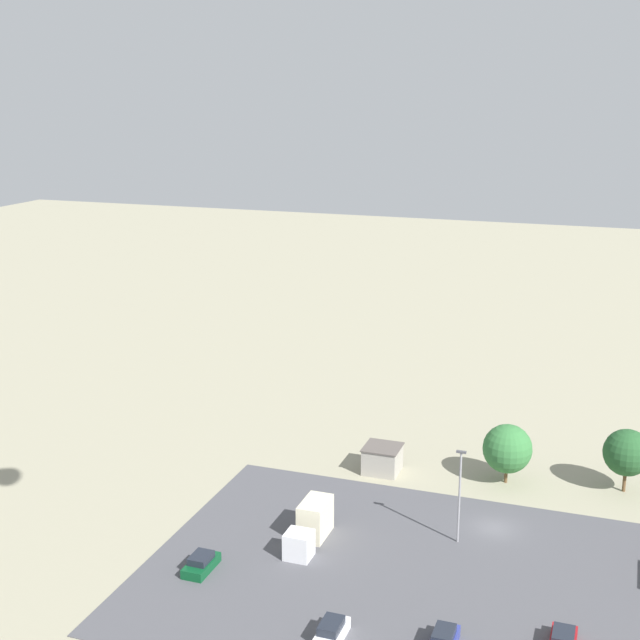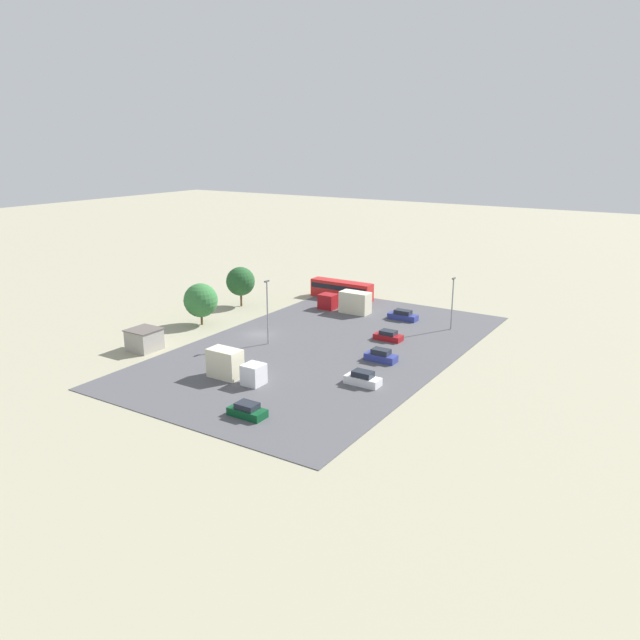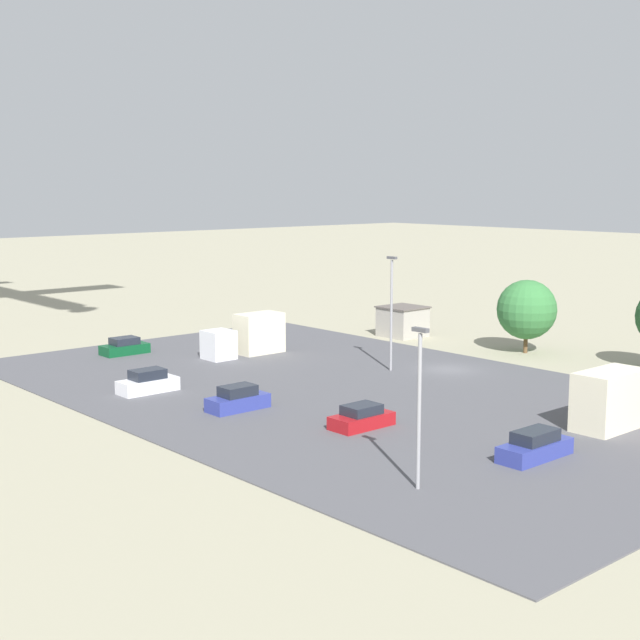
{
  "view_description": "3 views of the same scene",
  "coord_description": "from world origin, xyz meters",
  "px_view_note": "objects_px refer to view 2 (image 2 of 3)",
  "views": [
    {
      "loc": [
        -10.13,
        78.66,
        41.19
      ],
      "look_at": [
        9.38,
        23.68,
        25.8
      ],
      "focal_mm": 50.0,
      "sensor_mm": 36.0,
      "label": 1
    },
    {
      "loc": [
        69.08,
        54.36,
        27.66
      ],
      "look_at": [
        -2.29,
        9.17,
        3.14
      ],
      "focal_mm": 35.0,
      "sensor_mm": 36.0,
      "label": 2
    },
    {
      "loc": [
        -45.72,
        53.89,
        14.71
      ],
      "look_at": [
        3.03,
        11.13,
        4.85
      ],
      "focal_mm": 50.0,
      "sensor_mm": 36.0,
      "label": 3
    }
  ],
  "objects_px": {
    "shed_building": "(144,339)",
    "parked_car_1": "(403,316)",
    "parked_car_2": "(388,336)",
    "parked_truck_0": "(233,366)",
    "parked_car_4": "(247,411)",
    "parked_car_3": "(363,379)",
    "parked_truck_1": "(347,302)",
    "parked_car_0": "(381,356)",
    "bus": "(342,289)"
  },
  "relations": [
    {
      "from": "parked_car_4",
      "to": "parked_car_3",
      "type": "bearing_deg",
      "value": 157.1
    },
    {
      "from": "shed_building",
      "to": "parked_truck_0",
      "type": "xyz_separation_m",
      "value": [
        2.03,
        17.34,
        0.2
      ]
    },
    {
      "from": "shed_building",
      "to": "parked_car_3",
      "type": "height_order",
      "value": "shed_building"
    },
    {
      "from": "shed_building",
      "to": "bus",
      "type": "relative_size",
      "value": 0.34
    },
    {
      "from": "parked_car_4",
      "to": "parked_truck_0",
      "type": "xyz_separation_m",
      "value": [
        -7.3,
        -7.99,
        0.99
      ]
    },
    {
      "from": "parked_truck_0",
      "to": "parked_truck_1",
      "type": "height_order",
      "value": "parked_truck_1"
    },
    {
      "from": "parked_car_1",
      "to": "parked_car_4",
      "type": "height_order",
      "value": "parked_car_1"
    },
    {
      "from": "bus",
      "to": "parked_car_4",
      "type": "distance_m",
      "value": 51.24
    },
    {
      "from": "bus",
      "to": "parked_car_3",
      "type": "distance_m",
      "value": 41.27
    },
    {
      "from": "parked_truck_0",
      "to": "parked_truck_1",
      "type": "bearing_deg",
      "value": -173.85
    },
    {
      "from": "parked_car_2",
      "to": "parked_car_4",
      "type": "relative_size",
      "value": 0.99
    },
    {
      "from": "parked_truck_0",
      "to": "shed_building",
      "type": "bearing_deg",
      "value": -96.69
    },
    {
      "from": "parked_car_4",
      "to": "parked_truck_1",
      "type": "distance_m",
      "value": 42.54
    },
    {
      "from": "parked_car_4",
      "to": "parked_truck_1",
      "type": "relative_size",
      "value": 0.44
    },
    {
      "from": "bus",
      "to": "parked_car_0",
      "type": "height_order",
      "value": "bus"
    },
    {
      "from": "shed_building",
      "to": "parked_car_1",
      "type": "distance_m",
      "value": 39.88
    },
    {
      "from": "parked_car_2",
      "to": "parked_truck_0",
      "type": "distance_m",
      "value": 25.19
    },
    {
      "from": "parked_car_1",
      "to": "parked_car_4",
      "type": "bearing_deg",
      "value": 2.44
    },
    {
      "from": "shed_building",
      "to": "parked_car_4",
      "type": "bearing_deg",
      "value": 69.77
    },
    {
      "from": "parked_car_2",
      "to": "parked_car_0",
      "type": "bearing_deg",
      "value": 20.33
    },
    {
      "from": "shed_building",
      "to": "parked_car_0",
      "type": "height_order",
      "value": "shed_building"
    },
    {
      "from": "shed_building",
      "to": "parked_truck_1",
      "type": "bearing_deg",
      "value": 156.52
    },
    {
      "from": "shed_building",
      "to": "parked_car_2",
      "type": "bearing_deg",
      "value": 129.3
    },
    {
      "from": "shed_building",
      "to": "parked_car_3",
      "type": "distance_m",
      "value": 31.62
    },
    {
      "from": "bus",
      "to": "parked_car_1",
      "type": "bearing_deg",
      "value": 65.99
    },
    {
      "from": "bus",
      "to": "parked_truck_0",
      "type": "height_order",
      "value": "parked_truck_0"
    },
    {
      "from": "parked_car_0",
      "to": "parked_car_4",
      "type": "distance_m",
      "value": 22.74
    },
    {
      "from": "parked_car_1",
      "to": "parked_truck_1",
      "type": "xyz_separation_m",
      "value": [
        0.6,
        -9.84,
        0.97
      ]
    },
    {
      "from": "parked_car_0",
      "to": "parked_car_4",
      "type": "relative_size",
      "value": 1.03
    },
    {
      "from": "parked_car_0",
      "to": "parked_truck_1",
      "type": "distance_m",
      "value": 24.31
    },
    {
      "from": "parked_car_4",
      "to": "parked_car_0",
      "type": "bearing_deg",
      "value": 169.67
    },
    {
      "from": "parked_car_0",
      "to": "parked_car_3",
      "type": "height_order",
      "value": "parked_car_3"
    },
    {
      "from": "shed_building",
      "to": "bus",
      "type": "xyz_separation_m",
      "value": [
        -38.98,
        8.28,
        0.28
      ]
    },
    {
      "from": "parked_car_1",
      "to": "parked_truck_0",
      "type": "distance_m",
      "value": 34.78
    },
    {
      "from": "parked_car_0",
      "to": "parked_truck_0",
      "type": "bearing_deg",
      "value": 141.32
    },
    {
      "from": "parked_car_2",
      "to": "parked_truck_0",
      "type": "bearing_deg",
      "value": -20.78
    },
    {
      "from": "parked_truck_1",
      "to": "parked_car_0",
      "type": "bearing_deg",
      "value": -139.77
    },
    {
      "from": "parked_car_1",
      "to": "parked_car_2",
      "type": "distance_m",
      "value": 11.01
    },
    {
      "from": "parked_truck_1",
      "to": "parked_car_4",
      "type": "bearing_deg",
      "value": -164.16
    },
    {
      "from": "parked_car_3",
      "to": "parked_truck_1",
      "type": "distance_m",
      "value": 32.1
    },
    {
      "from": "parked_car_1",
      "to": "shed_building",
      "type": "bearing_deg",
      "value": -36.21
    },
    {
      "from": "shed_building",
      "to": "parked_car_1",
      "type": "relative_size",
      "value": 0.85
    },
    {
      "from": "parked_car_4",
      "to": "parked_truck_1",
      "type": "height_order",
      "value": "parked_truck_1"
    },
    {
      "from": "bus",
      "to": "parked_truck_1",
      "type": "xyz_separation_m",
      "value": [
        7.4,
        5.44,
        -0.05
      ]
    },
    {
      "from": "parked_car_3",
      "to": "parked_truck_0",
      "type": "xyz_separation_m",
      "value": [
        6.75,
        -13.92,
        0.92
      ]
    },
    {
      "from": "parked_car_4",
      "to": "parked_truck_0",
      "type": "bearing_deg",
      "value": -132.43
    },
    {
      "from": "parked_car_0",
      "to": "parked_car_3",
      "type": "distance_m",
      "value": 8.52
    },
    {
      "from": "parked_car_2",
      "to": "parked_car_3",
      "type": "bearing_deg",
      "value": 16.58
    },
    {
      "from": "shed_building",
      "to": "bus",
      "type": "distance_m",
      "value": 39.85
    },
    {
      "from": "parked_car_0",
      "to": "shed_building",
      "type": "bearing_deg",
      "value": 113.91
    }
  ]
}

